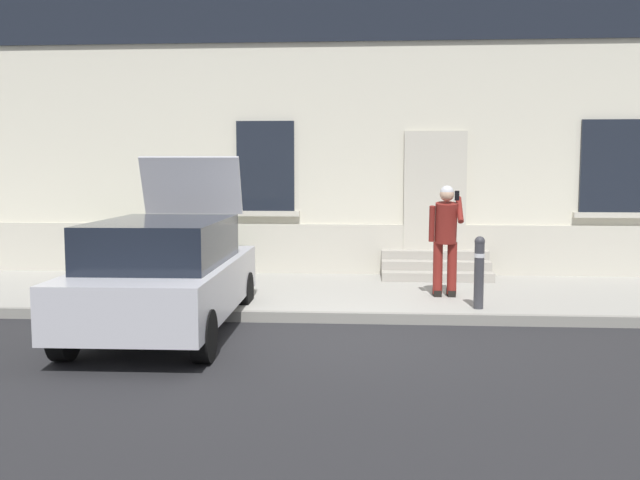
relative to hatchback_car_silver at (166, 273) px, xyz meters
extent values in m
plane|color=#232326|center=(2.08, -0.18, -0.80)|extent=(80.00, 80.00, 0.00)
cube|color=#99968E|center=(2.08, 2.62, -0.72)|extent=(24.00, 3.60, 0.15)
cube|color=gray|center=(2.08, 0.76, -0.72)|extent=(24.00, 0.12, 0.15)
cube|color=beige|center=(2.08, 5.12, 2.95)|extent=(24.00, 1.40, 7.50)
cube|color=#BCB7A8|center=(2.08, 4.40, -0.25)|extent=(24.00, 0.08, 1.10)
cube|color=brown|center=(3.87, 4.39, 0.88)|extent=(1.00, 0.08, 2.10)
cube|color=#BCB7A8|center=(3.87, 4.37, 0.93)|extent=(1.16, 0.06, 2.24)
cube|color=black|center=(0.67, 4.39, 1.40)|extent=(1.10, 0.06, 1.70)
cube|color=#BCB7A8|center=(0.67, 4.36, 0.50)|extent=(1.30, 0.12, 0.10)
cube|color=black|center=(7.07, 4.39, 1.40)|extent=(1.10, 0.06, 1.70)
cube|color=#BCB7A8|center=(7.07, 4.36, 0.50)|extent=(1.30, 0.12, 0.10)
cube|color=black|center=(2.08, 4.39, 4.40)|extent=(16.80, 0.06, 1.40)
cube|color=#9E998E|center=(3.87, 3.62, -0.57)|extent=(1.98, 0.32, 0.16)
cube|color=#9E998E|center=(3.87, 3.94, -0.49)|extent=(1.98, 0.32, 0.32)
cube|color=#9E998E|center=(3.87, 4.26, -0.41)|extent=(1.98, 0.32, 0.48)
cube|color=#B7B7BF|center=(0.00, 0.02, -0.18)|extent=(1.81, 4.03, 0.64)
cube|color=black|center=(0.00, -0.13, 0.42)|extent=(1.58, 2.42, 0.56)
cube|color=black|center=(-0.03, 2.03, -0.40)|extent=(1.66, 0.13, 0.20)
cube|color=yellow|center=(-0.03, 2.03, -0.22)|extent=(0.52, 0.03, 0.12)
cube|color=#B21414|center=(-0.79, 2.02, 0.04)|extent=(0.16, 0.04, 0.18)
cube|color=#B21414|center=(0.72, 2.04, 0.04)|extent=(0.16, 0.04, 0.18)
cube|color=#B7B7BF|center=(-0.02, 1.47, 1.10)|extent=(1.49, 0.39, 0.87)
cylinder|color=black|center=(-0.77, -1.40, -0.50)|extent=(0.21, 0.60, 0.60)
cylinder|color=black|center=(0.82, -1.37, -0.50)|extent=(0.21, 0.60, 0.60)
cylinder|color=black|center=(-0.82, 1.40, -0.50)|extent=(0.21, 0.60, 0.60)
cylinder|color=black|center=(0.77, 1.43, -0.50)|extent=(0.21, 0.60, 0.60)
cylinder|color=#333338|center=(4.22, 1.17, -0.17)|extent=(0.14, 0.14, 0.95)
sphere|color=#333338|center=(4.22, 1.17, 0.32)|extent=(0.15, 0.15, 0.15)
cylinder|color=silver|center=(4.22, 1.17, 0.12)|extent=(0.15, 0.15, 0.06)
cylinder|color=#333338|center=(-0.23, 1.17, -0.17)|extent=(0.14, 0.14, 0.95)
sphere|color=#333338|center=(-0.23, 1.17, 0.32)|extent=(0.15, 0.15, 0.15)
cylinder|color=silver|center=(-0.23, 1.17, 0.12)|extent=(0.15, 0.15, 0.06)
cylinder|color=maroon|center=(3.72, 2.11, -0.20)|extent=(0.15, 0.15, 0.82)
cube|color=black|center=(3.72, 2.17, -0.60)|extent=(0.12, 0.28, 0.10)
cylinder|color=maroon|center=(3.94, 2.11, -0.20)|extent=(0.15, 0.15, 0.82)
cube|color=black|center=(3.94, 2.17, -0.60)|extent=(0.12, 0.28, 0.10)
cylinder|color=maroon|center=(3.83, 2.06, 0.52)|extent=(0.34, 0.43, 0.66)
sphere|color=tan|center=(3.83, 2.00, 0.96)|extent=(0.22, 0.22, 0.22)
sphere|color=silver|center=(3.83, 2.00, 0.99)|extent=(0.21, 0.21, 0.21)
cylinder|color=maroon|center=(3.61, 2.03, 0.50)|extent=(0.09, 0.17, 0.57)
cylinder|color=maroon|center=(4.03, 2.03, 0.72)|extent=(0.09, 0.43, 0.41)
cube|color=black|center=(3.98, 1.98, 0.94)|extent=(0.07, 0.02, 0.15)
cylinder|color=beige|center=(-2.20, 3.78, -0.48)|extent=(0.40, 0.40, 0.34)
cylinder|color=beige|center=(-2.20, 3.78, -0.34)|extent=(0.44, 0.44, 0.05)
cylinder|color=#47331E|center=(-2.20, 3.78, -0.19)|extent=(0.04, 0.04, 0.24)
sphere|color=#4C843D|center=(-2.20, 3.78, -0.01)|extent=(0.44, 0.44, 0.44)
sphere|color=#4C843D|center=(-2.10, 3.73, -0.11)|extent=(0.24, 0.24, 0.24)
cylinder|color=#2D2D30|center=(-0.19, 3.86, -0.48)|extent=(0.40, 0.40, 0.34)
cylinder|color=#2D2D30|center=(-0.19, 3.86, -0.34)|extent=(0.44, 0.44, 0.05)
cylinder|color=#47331E|center=(-0.19, 3.86, -0.19)|extent=(0.04, 0.04, 0.24)
sphere|color=#286B2D|center=(-0.19, 3.86, -0.01)|extent=(0.44, 0.44, 0.44)
sphere|color=#286B2D|center=(-0.09, 3.81, -0.11)|extent=(0.24, 0.24, 0.24)
camera|label=1|loc=(2.64, -8.91, 1.35)|focal=39.43mm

